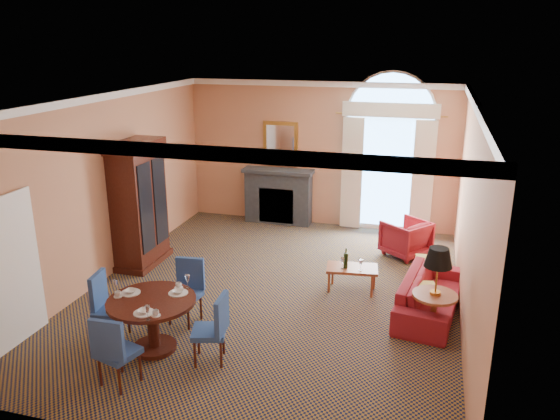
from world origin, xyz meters
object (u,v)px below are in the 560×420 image
(armoire, at_px, (139,206))
(armchair, at_px, (406,238))
(sofa, at_px, (430,295))
(coffee_table, at_px, (352,269))
(dining_table, at_px, (152,313))
(side_table, at_px, (436,281))

(armoire, height_order, armchair, armoire)
(sofa, relative_size, coffee_table, 2.25)
(armoire, bearing_deg, armchair, 20.06)
(dining_table, bearing_deg, coffee_table, 47.53)
(sofa, bearing_deg, armchair, 20.93)
(armchair, bearing_deg, coffee_table, 15.85)
(armchair, xyz_separation_m, side_table, (0.56, -2.95, 0.48))
(dining_table, bearing_deg, armoire, 122.15)
(armchair, distance_m, coffee_table, 2.02)
(coffee_table, bearing_deg, sofa, -25.18)
(armoire, relative_size, side_table, 1.79)
(armoire, xyz_separation_m, side_table, (5.32, -1.21, -0.29))
(coffee_table, height_order, side_table, side_table)
(dining_table, height_order, coffee_table, dining_table)
(coffee_table, bearing_deg, armchair, 59.76)
(armoire, xyz_separation_m, dining_table, (1.67, -2.65, -0.57))
(armoire, height_order, dining_table, armoire)
(coffee_table, bearing_deg, side_table, -46.60)
(armoire, height_order, sofa, armoire)
(armoire, distance_m, armchair, 5.13)
(dining_table, xyz_separation_m, sofa, (3.60, 2.12, -0.26))
(armchair, distance_m, side_table, 3.04)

